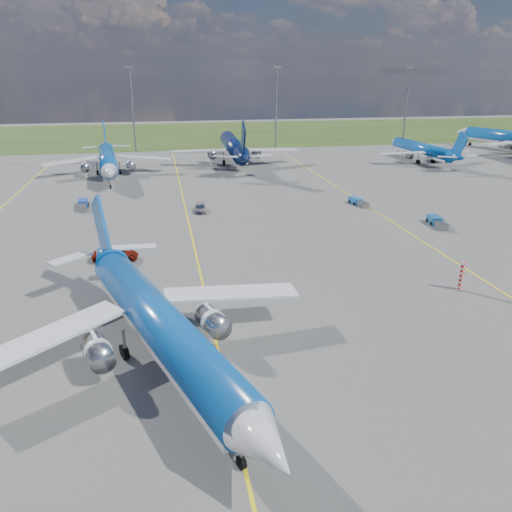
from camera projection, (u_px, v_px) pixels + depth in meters
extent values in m
plane|color=#555552|center=(219.00, 355.00, 39.70)|extent=(400.00, 400.00, 0.00)
cube|color=#2D4719|center=(169.00, 134.00, 177.76)|extent=(400.00, 80.00, 0.01)
cube|color=yellow|center=(192.00, 239.00, 67.31)|extent=(0.25, 160.00, 0.02)
cube|color=yellow|center=(371.00, 209.00, 81.82)|extent=(0.25, 120.00, 0.02)
cylinder|color=slate|center=(133.00, 111.00, 135.35)|extent=(0.50, 0.50, 22.00)
cube|color=slate|center=(129.00, 67.00, 131.41)|extent=(2.20, 0.50, 0.80)
cylinder|color=slate|center=(276.00, 109.00, 142.42)|extent=(0.50, 0.50, 22.00)
cube|color=slate|center=(277.00, 67.00, 138.48)|extent=(2.20, 0.50, 0.80)
cylinder|color=slate|center=(406.00, 107.00, 149.49)|extent=(0.50, 0.50, 22.00)
cube|color=slate|center=(410.00, 67.00, 145.55)|extent=(2.20, 0.50, 0.80)
cylinder|color=red|center=(461.00, 276.00, 51.14)|extent=(0.50, 0.50, 3.00)
imported|color=#999999|center=(115.00, 255.00, 59.30)|extent=(5.42, 2.69, 1.48)
imported|color=#999999|center=(200.00, 208.00, 79.94)|extent=(2.04, 4.25, 1.19)
cube|color=#17558E|center=(434.00, 220.00, 73.75)|extent=(1.91, 2.96, 1.17)
cube|color=slate|center=(441.00, 226.00, 71.21)|extent=(1.60, 2.30, 0.95)
cube|color=#1A48A0|center=(83.00, 203.00, 83.03)|extent=(1.66, 2.87, 1.18)
cube|color=slate|center=(82.00, 208.00, 80.53)|extent=(1.41, 2.22, 0.97)
cube|color=#1B63A7|center=(355.00, 201.00, 84.87)|extent=(1.73, 2.67, 1.05)
cube|color=slate|center=(363.00, 205.00, 82.72)|extent=(1.44, 2.07, 0.86)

